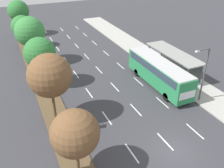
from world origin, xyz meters
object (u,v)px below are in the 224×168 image
at_px(median_tree_fifth, 22,26).
at_px(streetlight, 204,71).
at_px(cyclist, 91,122).
at_px(median_tree_nearest, 75,133).
at_px(median_tree_second, 50,76).
at_px(median_tree_farthest, 18,11).
at_px(bus, 159,71).
at_px(median_tree_fourth, 30,32).
at_px(bus_shelter, 175,60).
at_px(median_tree_third, 40,53).
at_px(trash_bin, 192,86).

bearing_deg(median_tree_fifth, streetlight, -58.91).
bearing_deg(cyclist, median_tree_nearest, -121.81).
distance_m(median_tree_second, median_tree_farthest, 30.40).
xyz_separation_m(bus, median_tree_fifth, (-13.77, 21.30, 1.74)).
bearing_deg(streetlight, median_tree_fourth, 129.57).
height_order(cyclist, streetlight, streetlight).
bearing_deg(median_tree_nearest, median_tree_farthest, 89.88).
relative_size(bus_shelter, median_tree_second, 1.38).
bearing_deg(median_tree_third, median_tree_second, -92.31).
bearing_deg(trash_bin, median_tree_second, 175.41).
relative_size(median_tree_fifth, streetlight, 0.86).
distance_m(bus, median_tree_fourth, 19.39).
xyz_separation_m(median_tree_nearest, median_tree_farthest, (0.08, 38.00, 1.01)).
bearing_deg(trash_bin, median_tree_nearest, -159.56).
bearing_deg(median_tree_second, median_tree_farthest, 89.66).
bearing_deg(median_tree_nearest, streetlight, 14.13).
height_order(bus, median_tree_fourth, median_tree_fourth).
bearing_deg(median_tree_second, median_tree_fourth, 89.03).
bearing_deg(median_tree_third, trash_bin, -28.41).
bearing_deg(median_tree_fifth, trash_bin, -54.90).
height_order(median_tree_second, streetlight, median_tree_second).
relative_size(median_tree_second, median_tree_fourth, 1.00).
xyz_separation_m(bus_shelter, median_tree_fifth, (-18.05, 18.96, 1.94)).
relative_size(bus_shelter, cyclist, 5.36).
distance_m(median_tree_nearest, median_tree_farthest, 38.02).
relative_size(median_tree_fourth, median_tree_farthest, 1.03).
relative_size(bus, median_tree_fourth, 1.60).
xyz_separation_m(median_tree_fifth, median_tree_farthest, (0.29, 7.60, 1.09)).
relative_size(median_tree_third, median_tree_fourth, 0.89).
bearing_deg(bus_shelter, median_tree_second, -167.91).
distance_m(bus, streetlight, 5.87).
bearing_deg(median_tree_fourth, bus_shelter, -32.72).
relative_size(median_tree_nearest, median_tree_second, 0.79).
xyz_separation_m(median_tree_nearest, streetlight, (15.73, 3.96, 0.00)).
bearing_deg(median_tree_second, median_tree_nearest, -89.26).
relative_size(bus_shelter, median_tree_farthest, 1.43).
distance_m(bus_shelter, bus, 4.88).
height_order(median_tree_nearest, median_tree_farthest, median_tree_farthest).
xyz_separation_m(cyclist, median_tree_farthest, (-2.69, 33.54, 4.11)).
distance_m(cyclist, trash_bin, 14.10).
relative_size(median_tree_nearest, median_tree_farthest, 0.82).
height_order(median_tree_nearest, streetlight, streetlight).
distance_m(median_tree_fifth, median_tree_farthest, 7.68).
bearing_deg(streetlight, bus_shelter, 74.26).
height_order(median_tree_farthest, trash_bin, median_tree_farthest).
xyz_separation_m(median_tree_second, streetlight, (15.83, -3.64, -1.14)).
bearing_deg(median_tree_fourth, median_tree_fifth, 92.80).
bearing_deg(median_tree_fourth, trash_bin, -44.92).
relative_size(median_tree_nearest, median_tree_fifth, 1.01).
bearing_deg(trash_bin, median_tree_fifth, 125.10).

